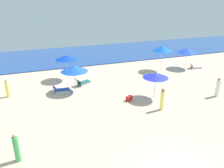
# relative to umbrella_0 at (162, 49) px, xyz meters

# --- Properties ---
(ocean) EXTENTS (60.00, 10.78, 0.12)m
(ocean) POSITION_rel_umbrella_0_xyz_m (-7.54, 9.59, -2.48)
(ocean) COLOR #254991
(ocean) RESTS_ON ground_plane
(umbrella_0) EXTENTS (2.22, 2.22, 2.80)m
(umbrella_0) POSITION_rel_umbrella_0_xyz_m (0.00, 0.00, 0.00)
(umbrella_0) COLOR silver
(umbrella_0) RESTS_ON ground_plane
(umbrella_1) EXTENTS (2.42, 2.42, 2.39)m
(umbrella_1) POSITION_rel_umbrella_0_xyz_m (-10.36, -2.53, -0.41)
(umbrella_1) COLOR silver
(umbrella_1) RESTS_ON ground_plane
(lounge_chair_1_0) EXTENTS (1.55, 1.17, 0.69)m
(lounge_chair_1_0) POSITION_rel_umbrella_0_xyz_m (-9.42, -1.43, -2.27)
(lounge_chair_1_0) COLOR silver
(lounge_chair_1_0) RESTS_ON ground_plane
(lounge_chair_1_1) EXTENTS (1.50, 0.76, 0.66)m
(lounge_chair_1_1) POSITION_rel_umbrella_0_xyz_m (-11.67, -2.52, -2.29)
(lounge_chair_1_1) COLOR silver
(lounge_chair_1_1) RESTS_ON ground_plane
(umbrella_2) EXTENTS (2.29, 2.29, 2.34)m
(umbrella_2) POSITION_rel_umbrella_0_xyz_m (3.23, -0.19, -0.45)
(umbrella_2) COLOR silver
(umbrella_2) RESTS_ON ground_plane
(lounge_chair_2_0) EXTENTS (1.50, 0.80, 0.61)m
(lounge_chair_2_0) POSITION_rel_umbrella_0_xyz_m (4.27, -0.74, -2.31)
(lounge_chair_2_0) COLOR silver
(lounge_chair_2_0) RESTS_ON ground_plane
(umbrella_3) EXTENTS (2.17, 2.17, 2.52)m
(umbrella_3) POSITION_rel_umbrella_0_xyz_m (-10.58, 0.65, -0.23)
(umbrella_3) COLOR silver
(umbrella_3) RESTS_ON ground_plane
(umbrella_5) EXTENTS (2.12, 2.12, 2.18)m
(umbrella_5) POSITION_rel_umbrella_0_xyz_m (-4.33, -6.21, -0.55)
(umbrella_5) COLOR silver
(umbrella_5) RESTS_ON ground_plane
(beachgoer_0) EXTENTS (0.46, 0.46, 1.57)m
(beachgoer_0) POSITION_rel_umbrella_0_xyz_m (-16.04, -1.93, -1.80)
(beachgoer_0) COLOR #F9F26A
(beachgoer_0) RESTS_ON ground_plane
(beachgoer_1) EXTENTS (0.32, 0.32, 1.68)m
(beachgoer_1) POSITION_rel_umbrella_0_xyz_m (-15.01, -10.75, -1.74)
(beachgoer_1) COLOR #45B364
(beachgoer_1) RESTS_ON ground_plane
(beachgoer_2) EXTENTS (0.40, 0.40, 1.75)m
(beachgoer_2) POSITION_rel_umbrella_0_xyz_m (-4.87, -8.32, -1.68)
(beachgoer_2) COLOR #F9EF6F
(beachgoer_2) RESTS_ON ground_plane
(beachgoer_3) EXTENTS (0.44, 0.44, 1.67)m
(beachgoer_3) POSITION_rel_umbrella_0_xyz_m (0.86, -7.79, -1.75)
(beachgoer_3) COLOR silver
(beachgoer_3) RESTS_ON ground_plane
(cooler_box_0) EXTENTS (0.63, 0.56, 0.39)m
(cooler_box_0) POSITION_rel_umbrella_0_xyz_m (-6.57, -6.04, -2.34)
(cooler_box_0) COLOR red
(cooler_box_0) RESTS_ON ground_plane
(beach_ball_2) EXTENTS (0.33, 0.33, 0.33)m
(beach_ball_2) POSITION_rel_umbrella_0_xyz_m (-1.04, -1.60, -2.37)
(beach_ball_2) COLOR yellow
(beach_ball_2) RESTS_ON ground_plane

